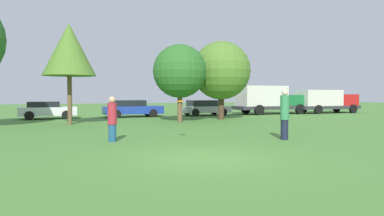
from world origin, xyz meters
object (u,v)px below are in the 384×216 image
object	(u,v)px
tree_2	(180,71)
delivery_truck_green	(268,99)
parked_car_silver	(204,108)
person_thrower	(112,119)
person_catcher	(285,114)
tree_3	(221,71)
frisbee	(181,101)
delivery_truck_red	(325,100)
parked_car_white	(47,110)
parked_car_blue	(132,108)
tree_1	(69,50)

from	to	relation	value
tree_2	delivery_truck_green	size ratio (longest dim) A/B	0.73
parked_car_silver	person_thrower	bearing A→B (deg)	-125.01
person_catcher	parked_car_silver	bearing A→B (deg)	-86.02
tree_3	frisbee	bearing A→B (deg)	-123.03
person_catcher	delivery_truck_red	size ratio (longest dim) A/B	0.30
parked_car_white	delivery_truck_red	bearing A→B (deg)	-2.11
tree_3	delivery_truck_red	world-z (taller)	tree_3
person_thrower	tree_3	distance (m)	13.02
person_catcher	person_thrower	bearing A→B (deg)	0.00
tree_2	parked_car_blue	bearing A→B (deg)	107.18
tree_2	delivery_truck_green	world-z (taller)	tree_2
frisbee	parked_car_silver	world-z (taller)	frisbee
frisbee	delivery_truck_green	size ratio (longest dim) A/B	0.04
tree_3	parked_car_silver	world-z (taller)	tree_3
delivery_truck_green	tree_3	bearing A→B (deg)	-146.12
delivery_truck_green	tree_1	bearing A→B (deg)	-163.08
frisbee	tree_1	world-z (taller)	tree_1
parked_car_blue	delivery_truck_red	xyz separation A→B (m)	(18.08, -0.66, 0.51)
person_thrower	parked_car_silver	xyz separation A→B (m)	(9.52, 13.94, -0.20)
parked_car_white	parked_car_blue	world-z (taller)	parked_car_blue
person_thrower	person_catcher	bearing A→B (deg)	0.00
tree_2	parked_car_blue	distance (m)	6.86
tree_2	tree_3	distance (m)	3.66
person_catcher	tree_1	world-z (taller)	tree_1
delivery_truck_green	person_catcher	bearing A→B (deg)	-121.37
delivery_truck_green	delivery_truck_red	bearing A→B (deg)	-5.36
person_thrower	person_catcher	size ratio (longest dim) A/B	0.87
tree_3	parked_car_silver	xyz separation A→B (m)	(0.69, 4.73, -2.75)
parked_car_blue	parked_car_silver	size ratio (longest dim) A/B	1.13
parked_car_blue	delivery_truck_green	xyz separation A→B (m)	(12.19, -0.17, 0.65)
tree_3	parked_car_white	bearing A→B (deg)	157.03
delivery_truck_red	parked_car_white	bearing A→B (deg)	177.89
person_catcher	tree_2	world-z (taller)	tree_2
person_thrower	delivery_truck_red	xyz separation A→B (m)	(21.59, 13.46, 0.33)
tree_1	tree_2	size ratio (longest dim) A/B	1.20
tree_2	tree_3	bearing A→B (deg)	19.00
person_catcher	parked_car_white	bearing A→B (deg)	-45.13
parked_car_blue	tree_3	bearing A→B (deg)	-43.24
parked_car_white	delivery_truck_green	size ratio (longest dim) A/B	0.57
frisbee	delivery_truck_red	xyz separation A→B (m)	(19.06, 13.95, -0.32)
frisbee	parked_car_white	xyz separation A→B (m)	(-5.12, 14.55, -0.85)
parked_car_silver	frisbee	bearing A→B (deg)	-116.54
parked_car_white	delivery_truck_red	size ratio (longest dim) A/B	0.59
parked_car_silver	person_catcher	bearing A→B (deg)	-102.00
person_thrower	delivery_truck_green	bearing A→B (deg)	56.91
parked_car_blue	delivery_truck_green	bearing A→B (deg)	-1.50
frisbee	tree_1	xyz separation A→B (m)	(-3.75, 9.06, 2.85)
tree_3	parked_car_white	xyz separation A→B (m)	(-11.43, 4.84, -2.76)
tree_1	parked_car_silver	world-z (taller)	tree_1
tree_2	parked_car_white	size ratio (longest dim) A/B	1.27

